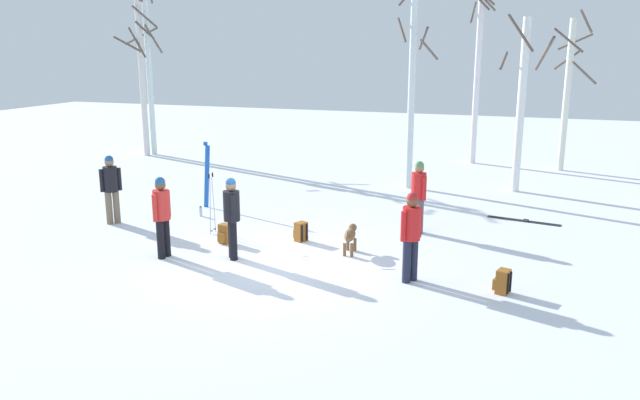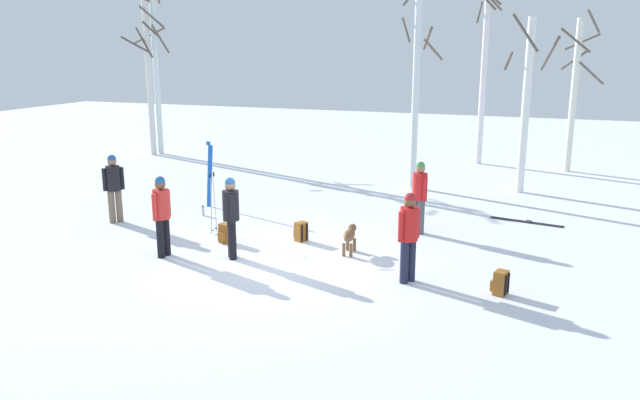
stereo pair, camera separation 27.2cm
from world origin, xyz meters
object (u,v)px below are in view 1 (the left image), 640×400
person_0 (232,213)px  birch_tree_1 (149,66)px  water_bottle_0 (201,211)px  person_1 (411,231)px  ski_pair_lying_0 (524,221)px  backpack_1 (301,232)px  birch_tree_2 (412,75)px  dog (350,235)px  birch_tree_0 (141,60)px  person_2 (162,212)px  birch_tree_4 (521,102)px  person_3 (419,192)px  birch_tree_3 (477,72)px  ski_pair_planted_0 (207,175)px  person_4 (111,185)px  ski_poles_0 (212,201)px  backpack_0 (225,234)px  backpack_2 (503,282)px

person_0 → birch_tree_1: birch_tree_1 is taller
water_bottle_0 → birch_tree_1: 10.79m
person_1 → ski_pair_lying_0: (1.91, 5.07, -0.97)m
backpack_1 → birch_tree_2: birch_tree_2 is taller
backpack_1 → birch_tree_1: 13.71m
dog → birch_tree_0: bearing=141.1°
person_2 → backpack_1: size_ratio=3.90×
birch_tree_0 → birch_tree_4: size_ratio=1.39×
person_2 → person_1: bearing=3.6°
person_1 → backpack_1: person_1 is taller
person_3 → birch_tree_0: birch_tree_0 is taller
birch_tree_3 → ski_pair_planted_0: bearing=-123.6°
person_0 → backpack_1: bearing=60.5°
person_3 → birch_tree_0: 14.50m
person_1 → person_2: same height
person_3 → water_bottle_0: bearing=-175.9°
person_1 → ski_pair_planted_0: ski_pair_planted_0 is taller
ski_pair_planted_0 → birch_tree_3: size_ratio=0.27×
person_4 → ski_pair_lying_0: bearing=20.3°
backpack_1 → ski_pair_lying_0: bearing=35.6°
person_4 → dog: person_4 is taller
person_4 → birch_tree_4: birch_tree_4 is taller
water_bottle_0 → birch_tree_2: size_ratio=0.04×
person_1 → person_3: 3.25m
backpack_1 → person_1: bearing=-30.6°
person_3 → birch_tree_2: (-1.16, 4.74, 2.47)m
backpack_1 → birch_tree_0: 13.67m
person_3 → backpack_1: (-2.37, -1.54, -0.77)m
ski_pair_lying_0 → birch_tree_2: size_ratio=0.27×
birch_tree_4 → person_0: bearing=-122.0°
person_3 → ski_poles_0: size_ratio=1.19×
person_2 → backpack_0: bearing=59.5°
person_1 → birch_tree_3: bearing=90.9°
birch_tree_3 → backpack_0: bearing=-109.2°
water_bottle_0 → birch_tree_0: bearing=131.9°
person_1 → backpack_2: 1.85m
backpack_0 → birch_tree_1: bearing=130.6°
backpack_1 → birch_tree_1: size_ratio=0.07×
backpack_2 → water_bottle_0: (-7.72, 2.85, -0.09)m
dog → person_2: bearing=-156.5°
dog → water_bottle_0: dog is taller
dog → person_1: bearing=-39.0°
backpack_1 → backpack_2: (4.51, -1.71, 0.00)m
backpack_0 → person_3: bearing=30.0°
person_0 → birch_tree_0: 13.96m
person_0 → person_3: same height
person_1 → birch_tree_0: 16.67m
person_2 → ski_pair_lying_0: (7.03, 5.39, -0.97)m
water_bottle_0 → person_0: bearing=-49.7°
person_3 → water_bottle_0: (-5.58, -0.40, -0.85)m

